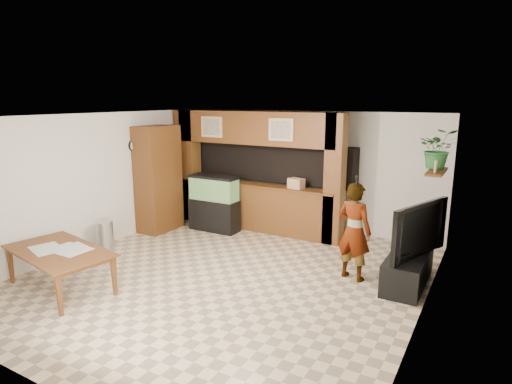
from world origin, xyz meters
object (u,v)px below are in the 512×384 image
Objects in this scene: television at (411,228)px; dining_table at (58,270)px; pantry_cabinet at (158,179)px; aquarium at (214,204)px; person at (354,231)px.

dining_table is (-4.58, -2.87, -0.60)m from television.
aquarium is (1.09, 0.55, -0.55)m from pantry_cabinet.
aquarium reaches higher than dining_table.
television is at bearing -151.43° from person.
television reaches higher than aquarium.
person reaches higher than television.
television is at bearing -2.48° from pantry_cabinet.
television reaches higher than dining_table.
pantry_cabinet is 3.31m from dining_table.
pantry_cabinet is 1.33m from aquarium.
pantry_cabinet is at bearing -153.78° from aquarium.
pantry_cabinet is 1.44× the size of person.
aquarium is 0.85× the size of television.
person is at bearing 125.87° from television.
television is (4.26, -0.78, 0.31)m from aquarium.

